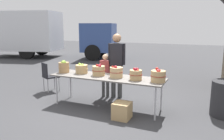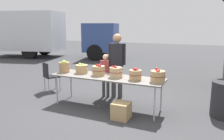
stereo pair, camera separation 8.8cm
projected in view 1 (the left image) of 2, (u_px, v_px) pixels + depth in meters
ground_plane at (107, 107)px, 5.38m from camera, size 40.00×40.00×0.00m
market_table at (107, 78)px, 5.25m from camera, size 2.70×0.76×0.75m
apple_basket_green_0 at (64, 67)px, 5.67m from camera, size 0.28×0.28×0.31m
apple_basket_green_1 at (82, 69)px, 5.57m from camera, size 0.32×0.32×0.25m
apple_basket_red_0 at (99, 70)px, 5.33m from camera, size 0.32×0.32×0.28m
apple_basket_red_1 at (116, 72)px, 5.12m from camera, size 0.31×0.31×0.29m
apple_basket_red_2 at (136, 74)px, 4.89m from camera, size 0.28×0.28×0.27m
apple_basket_red_3 at (158, 76)px, 4.71m from camera, size 0.33×0.33×0.30m
vendor_adult at (117, 61)px, 5.90m from camera, size 0.44×0.30×1.71m
child_customer at (105, 72)px, 6.01m from camera, size 0.30×0.20×1.18m
box_truck at (41, 33)px, 13.68m from camera, size 7.99×4.07×2.75m
folding_chair at (49, 75)px, 6.57m from camera, size 0.54×0.54×0.86m
produce_crate at (122, 111)px, 4.68m from camera, size 0.35×0.35×0.35m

